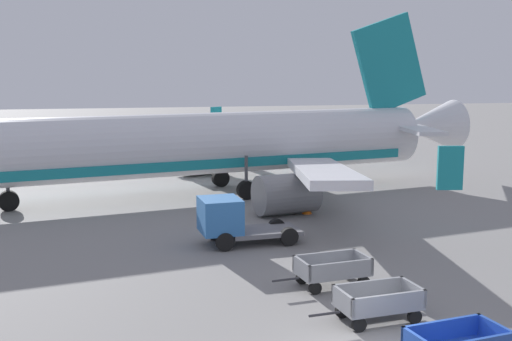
% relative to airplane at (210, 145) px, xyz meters
% --- Properties ---
extents(airplane, '(37.50, 30.29, 11.34)m').
position_rel_airplane_xyz_m(airplane, '(0.00, 0.00, 0.00)').
color(airplane, silver).
rests_on(airplane, ground).
extents(baggage_cart_fourth_in_row, '(3.61, 1.67, 1.07)m').
position_rel_airplane_xyz_m(baggage_cart_fourth_in_row, '(2.14, -20.74, -2.45)').
color(baggage_cart_fourth_in_row, gray).
rests_on(baggage_cart_fourth_in_row, ground).
extents(baggage_cart_far_end, '(3.62, 1.71, 1.07)m').
position_rel_airplane_xyz_m(baggage_cart_far_end, '(1.81, -17.43, -2.45)').
color(baggage_cart_far_end, gray).
rests_on(baggage_cart_far_end, ground).
extents(service_truck_beside_carts, '(4.51, 2.28, 2.10)m').
position_rel_airplane_xyz_m(service_truck_beside_carts, '(-0.74, -11.35, -1.95)').
color(service_truck_beside_carts, slate).
rests_on(service_truck_beside_carts, ground).
extents(traffic_cone_near_plane, '(0.53, 0.53, 0.70)m').
position_rel_airplane_xyz_m(traffic_cone_near_plane, '(4.26, -6.26, -2.71)').
color(traffic_cone_near_plane, orange).
rests_on(traffic_cone_near_plane, ground).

